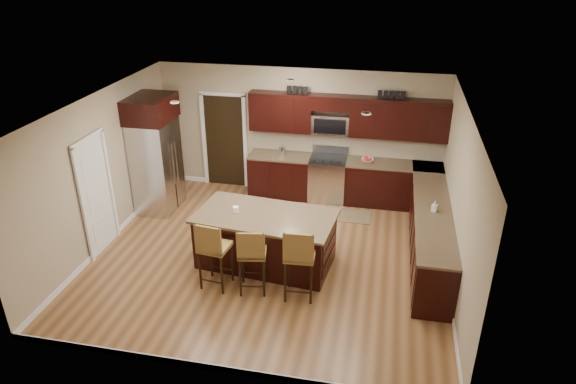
% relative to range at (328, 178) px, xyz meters
% --- Properties ---
extents(floor, '(6.00, 6.00, 0.00)m').
position_rel_range_xyz_m(floor, '(-0.68, -2.45, -0.47)').
color(floor, brown).
rests_on(floor, ground).
extents(ceiling, '(6.00, 6.00, 0.00)m').
position_rel_range_xyz_m(ceiling, '(-0.68, -2.45, 2.23)').
color(ceiling, silver).
rests_on(ceiling, wall_back).
extents(wall_back, '(6.00, 0.00, 6.00)m').
position_rel_range_xyz_m(wall_back, '(-0.68, 0.30, 0.88)').
color(wall_back, tan).
rests_on(wall_back, floor).
extents(wall_left, '(0.00, 5.50, 5.50)m').
position_rel_range_xyz_m(wall_left, '(-3.68, -2.45, 0.88)').
color(wall_left, tan).
rests_on(wall_left, floor).
extents(wall_right, '(0.00, 5.50, 5.50)m').
position_rel_range_xyz_m(wall_right, '(2.32, -2.45, 0.88)').
color(wall_right, tan).
rests_on(wall_right, floor).
extents(base_cabinets, '(4.02, 3.96, 0.92)m').
position_rel_range_xyz_m(base_cabinets, '(1.22, -1.01, -0.01)').
color(base_cabinets, black).
rests_on(base_cabinets, floor).
extents(upper_cabinets, '(4.00, 0.33, 0.80)m').
position_rel_range_xyz_m(upper_cabinets, '(0.36, 0.13, 1.37)').
color(upper_cabinets, black).
rests_on(upper_cabinets, wall_back).
extents(range, '(0.76, 0.64, 1.11)m').
position_rel_range_xyz_m(range, '(0.00, 0.00, 0.00)').
color(range, silver).
rests_on(range, floor).
extents(microwave, '(0.76, 0.31, 0.40)m').
position_rel_range_xyz_m(microwave, '(0.00, 0.15, 1.15)').
color(microwave, silver).
rests_on(microwave, upper_cabinets).
extents(doorway, '(0.85, 0.03, 2.06)m').
position_rel_range_xyz_m(doorway, '(-2.33, 0.28, 0.56)').
color(doorway, black).
rests_on(doorway, floor).
extents(pantry_door, '(0.03, 0.80, 2.04)m').
position_rel_range_xyz_m(pantry_door, '(-3.66, -2.75, 0.55)').
color(pantry_door, white).
rests_on(pantry_door, floor).
extents(letter_decor, '(2.20, 0.03, 0.15)m').
position_rel_range_xyz_m(letter_decor, '(0.22, 0.13, 1.82)').
color(letter_decor, black).
rests_on(letter_decor, upper_cabinets).
extents(island, '(2.39, 1.42, 0.92)m').
position_rel_range_xyz_m(island, '(-0.70, -2.64, -0.04)').
color(island, black).
rests_on(island, floor).
extents(stool_left, '(0.49, 0.49, 1.17)m').
position_rel_range_xyz_m(stool_left, '(-1.32, -3.49, 0.26)').
color(stool_left, olive).
rests_on(stool_left, floor).
extents(stool_mid, '(0.49, 0.49, 1.13)m').
position_rel_range_xyz_m(stool_mid, '(-0.70, -3.49, 0.23)').
color(stool_mid, olive).
rests_on(stool_mid, floor).
extents(stool_right, '(0.48, 0.48, 1.21)m').
position_rel_range_xyz_m(stool_right, '(0.03, -3.49, 0.28)').
color(stool_right, olive).
rests_on(stool_right, floor).
extents(refrigerator, '(0.79, 1.00, 2.35)m').
position_rel_range_xyz_m(refrigerator, '(-3.30, -1.11, 0.73)').
color(refrigerator, silver).
rests_on(refrigerator, floor).
extents(floor_mat, '(0.91, 0.63, 0.01)m').
position_rel_range_xyz_m(floor_mat, '(0.53, -0.68, -0.47)').
color(floor_mat, brown).
rests_on(floor_mat, floor).
extents(fruit_bowl, '(0.27, 0.27, 0.06)m').
position_rel_range_xyz_m(fruit_bowl, '(0.79, -0.00, 0.48)').
color(fruit_bowl, silver).
rests_on(fruit_bowl, base_cabinets).
extents(soap_bottle, '(0.11, 0.11, 0.19)m').
position_rel_range_xyz_m(soap_bottle, '(2.02, -1.96, 0.54)').
color(soap_bottle, '#B2B2B2').
rests_on(soap_bottle, base_cabinets).
extents(canister_tall, '(0.12, 0.12, 0.18)m').
position_rel_range_xyz_m(canister_tall, '(-0.99, -0.00, 0.54)').
color(canister_tall, silver).
rests_on(canister_tall, base_cabinets).
extents(canister_short, '(0.11, 0.11, 0.18)m').
position_rel_range_xyz_m(canister_short, '(-0.97, -0.00, 0.54)').
color(canister_short, silver).
rests_on(canister_short, base_cabinets).
extents(island_jar, '(0.10, 0.10, 0.10)m').
position_rel_range_xyz_m(island_jar, '(-1.20, -2.64, 0.50)').
color(island_jar, white).
rests_on(island_jar, island).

